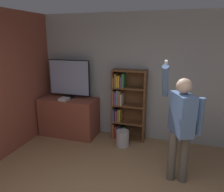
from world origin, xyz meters
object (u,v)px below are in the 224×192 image
television (69,78)px  waste_bin (123,138)px  person (181,121)px  bookshelf (126,106)px  game_console (64,99)px

television → waste_bin: 1.77m
television → person: (2.43, -1.12, -0.31)m
television → bookshelf: 1.39m
bookshelf → person: bearing=-46.9°
bookshelf → person: (1.15, -1.23, 0.24)m
television → game_console: (-0.01, -0.26, -0.41)m
game_console → bookshelf: bookshelf is taller
television → game_console: bearing=-92.4°
bookshelf → waste_bin: (0.04, -0.39, -0.59)m
person → waste_bin: size_ratio=5.67×
game_console → person: size_ratio=0.11×
bookshelf → waste_bin: size_ratio=4.61×
game_console → bookshelf: (1.29, 0.36, -0.13)m
waste_bin → game_console: bearing=179.1°
bookshelf → waste_bin: bookshelf is taller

